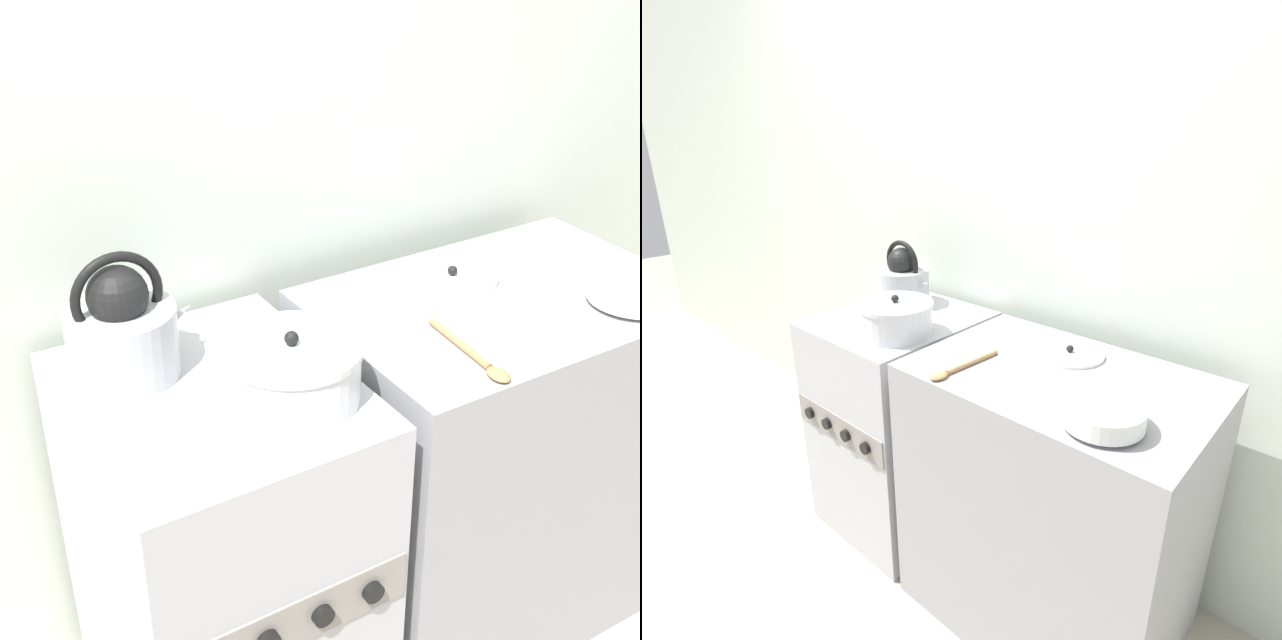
# 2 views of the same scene
# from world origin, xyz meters

# --- Properties ---
(ground_plane) EXTENTS (12.00, 12.00, 0.00)m
(ground_plane) POSITION_xyz_m (0.00, 0.00, 0.00)
(ground_plane) COLOR #B2A893
(wall_back) EXTENTS (7.00, 0.06, 2.50)m
(wall_back) POSITION_xyz_m (0.00, 0.70, 1.25)
(wall_back) COLOR silver
(wall_back) RESTS_ON ground_plane
(stove) EXTENTS (0.53, 0.65, 0.92)m
(stove) POSITION_xyz_m (-0.00, 0.31, 0.46)
(stove) COLOR #B2B2B7
(stove) RESTS_ON ground_plane
(counter) EXTENTS (0.87, 0.59, 0.93)m
(counter) POSITION_xyz_m (0.74, 0.29, 0.47)
(counter) COLOR #99999E
(counter) RESTS_ON ground_plane
(kettle) EXTENTS (0.27, 0.22, 0.27)m
(kettle) POSITION_xyz_m (-0.12, 0.45, 1.02)
(kettle) COLOR #B2B2B7
(kettle) RESTS_ON stove
(cooking_pot) EXTENTS (0.27, 0.27, 0.15)m
(cooking_pot) POSITION_xyz_m (0.12, 0.20, 0.98)
(cooking_pot) COLOR silver
(cooking_pot) RESTS_ON stove
(enamel_bowl) EXTENTS (0.20, 0.20, 0.06)m
(enamel_bowl) POSITION_xyz_m (0.96, 0.12, 0.97)
(enamel_bowl) COLOR white
(enamel_bowl) RESTS_ON counter
(loose_pot_lid) EXTENTS (0.22, 0.22, 0.03)m
(loose_pot_lid) POSITION_xyz_m (0.69, 0.43, 0.94)
(loose_pot_lid) COLOR silver
(loose_pot_lid) RESTS_ON counter
(wooden_spoon) EXTENTS (0.05, 0.27, 0.02)m
(wooden_spoon) POSITION_xyz_m (0.50, 0.12, 0.94)
(wooden_spoon) COLOR #A37A4C
(wooden_spoon) RESTS_ON counter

